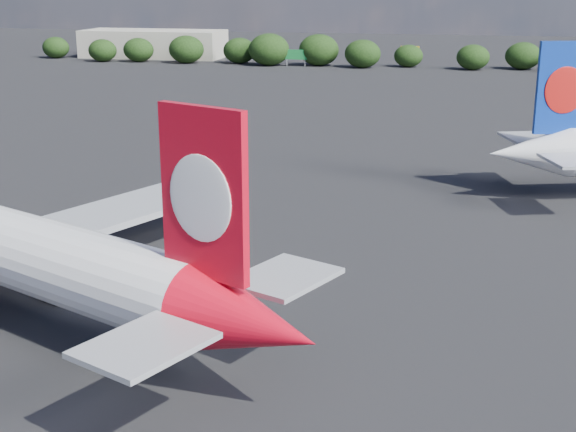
# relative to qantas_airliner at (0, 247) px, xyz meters

# --- Properties ---
(ground) EXTENTS (500.00, 500.00, 0.00)m
(ground) POSITION_rel_qantas_airliner_xyz_m (4.21, 50.52, -5.16)
(ground) COLOR black
(ground) RESTS_ON ground
(qantas_airliner) EXTENTS (49.41, 47.62, 16.94)m
(qantas_airliner) POSITION_rel_qantas_airliner_xyz_m (0.00, 0.00, 0.00)
(qantas_airliner) COLOR white
(qantas_airliner) RESTS_ON ground
(terminal_building) EXTENTS (42.00, 16.00, 8.00)m
(terminal_building) POSITION_rel_qantas_airliner_xyz_m (-60.79, 182.52, -1.16)
(terminal_building) COLOR #A09A8A
(terminal_building) RESTS_ON ground
(highway_sign) EXTENTS (6.00, 0.30, 4.50)m
(highway_sign) POSITION_rel_qantas_airliner_xyz_m (-13.79, 166.52, -2.03)
(highway_sign) COLOR #156B2F
(highway_sign) RESTS_ON ground
(billboard_yellow) EXTENTS (5.00, 0.30, 5.50)m
(billboard_yellow) POSITION_rel_qantas_airliner_xyz_m (16.21, 172.52, -1.29)
(billboard_yellow) COLOR gold
(billboard_yellow) RESTS_ON ground
(horizon_treeline) EXTENTS (207.40, 14.79, 8.62)m
(horizon_treeline) POSITION_rel_qantas_airliner_xyz_m (11.73, 169.00, -1.50)
(horizon_treeline) COLOR black
(horizon_treeline) RESTS_ON ground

